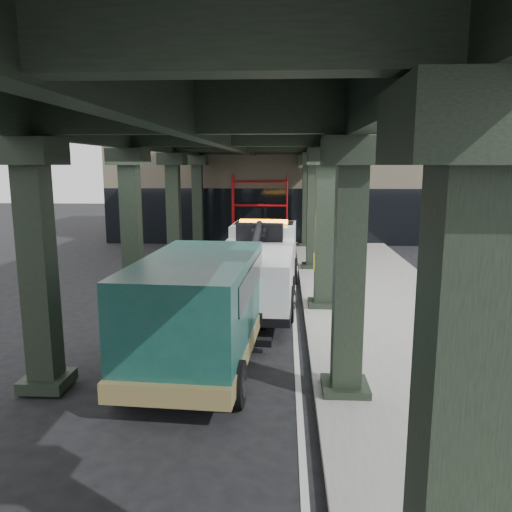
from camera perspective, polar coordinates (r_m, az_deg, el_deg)
The scene contains 8 objects.
ground at distance 14.05m, azimuth -2.55°, elevation -8.33°, with size 90.00×90.00×0.00m, color black.
sidewalk at distance 16.17m, azimuth 14.36°, elevation -5.86°, with size 5.00×40.00×0.15m, color gray.
lane_stripe at distance 15.89m, azimuth 4.34°, elevation -6.10°, with size 0.12×38.00×0.01m, color silver.
viaduct at distance 15.37m, azimuth -3.46°, elevation 13.92°, with size 7.40×32.00×6.40m.
building at distance 33.25m, azimuth 4.43°, elevation 9.46°, with size 22.00×10.00×8.00m, color #C6B793.
scaffolding at distance 28.02m, azimuth 0.47°, elevation 5.46°, with size 3.08×0.88×4.00m.
tow_truck at distance 16.58m, azimuth 0.33°, elevation -0.74°, with size 2.74×8.30×2.69m.
towed_van at distance 11.37m, azimuth -6.24°, elevation -5.72°, with size 2.83×6.39×2.54m.
Camera 1 is at (1.38, -13.24, 4.50)m, focal length 35.00 mm.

